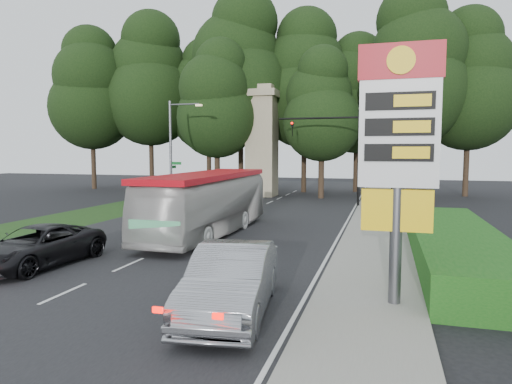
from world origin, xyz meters
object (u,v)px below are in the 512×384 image
(monument, at_px, (262,141))
(transit_bus, at_px, (208,204))
(traffic_signal_mast, at_px, (341,144))
(suv_charcoal, at_px, (37,246))
(gas_station_pylon, at_px, (399,139))
(sedan_silver, at_px, (231,280))
(streetlight_signs, at_px, (173,147))

(monument, relative_size, transit_bus, 0.91)
(traffic_signal_mast, xyz_separation_m, suv_charcoal, (-8.79, -21.01, -3.95))
(gas_station_pylon, height_order, sedan_silver, gas_station_pylon)
(monument, height_order, sedan_silver, monument)
(monument, xyz_separation_m, sedan_silver, (7.20, -29.66, -4.24))
(streetlight_signs, bearing_deg, suv_charcoal, -78.47)
(traffic_signal_mast, xyz_separation_m, streetlight_signs, (-12.67, -1.99, -0.23))
(suv_charcoal, bearing_deg, streetlight_signs, 105.26)
(gas_station_pylon, xyz_separation_m, suv_charcoal, (-12.31, 0.99, -3.72))
(sedan_silver, relative_size, suv_charcoal, 1.01)
(gas_station_pylon, xyz_separation_m, transit_bus, (-8.70, 8.45, -2.92))
(gas_station_pylon, xyz_separation_m, monument, (-11.20, 28.01, 0.66))
(monument, bearing_deg, suv_charcoal, -92.34)
(gas_station_pylon, height_order, monument, monument)
(streetlight_signs, height_order, sedan_silver, streetlight_signs)
(traffic_signal_mast, bearing_deg, streetlight_signs, -171.08)
(monument, height_order, suv_charcoal, monument)
(traffic_signal_mast, xyz_separation_m, transit_bus, (-5.18, -13.56, -3.14))
(gas_station_pylon, distance_m, suv_charcoal, 12.89)
(transit_bus, bearing_deg, sedan_silver, -63.93)
(sedan_silver, bearing_deg, gas_station_pylon, 14.75)
(gas_station_pylon, height_order, suv_charcoal, gas_station_pylon)
(gas_station_pylon, distance_m, transit_bus, 12.47)
(gas_station_pylon, relative_size, transit_bus, 0.62)
(streetlight_signs, xyz_separation_m, sedan_silver, (12.19, -21.67, -3.57))
(transit_bus, distance_m, sedan_silver, 11.16)
(monument, bearing_deg, streetlight_signs, -121.97)
(traffic_signal_mast, distance_m, monument, 9.76)
(streetlight_signs, distance_m, suv_charcoal, 19.77)
(monument, xyz_separation_m, transit_bus, (2.50, -19.56, -3.57))
(transit_bus, xyz_separation_m, suv_charcoal, (-3.61, -7.46, -0.81))
(streetlight_signs, relative_size, sedan_silver, 1.52)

